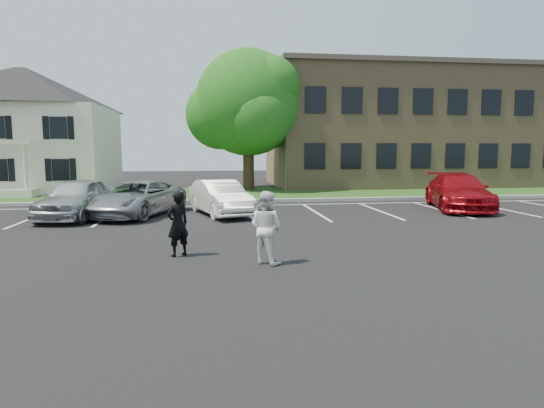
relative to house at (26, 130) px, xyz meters
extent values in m
plane|color=black|center=(13.00, -19.97, -3.83)|extent=(90.00, 90.00, 0.00)
cube|color=gray|center=(13.00, -7.97, -3.75)|extent=(40.00, 0.30, 0.15)
cube|color=#1B4316|center=(13.00, -3.97, -3.79)|extent=(44.00, 8.00, 0.08)
cube|color=silver|center=(4.60, -11.97, -3.82)|extent=(0.12, 5.20, 0.01)
cube|color=silver|center=(7.40, -11.97, -3.82)|extent=(0.12, 5.20, 0.01)
cube|color=silver|center=(10.20, -11.97, -3.82)|extent=(0.12, 5.20, 0.01)
cube|color=silver|center=(13.00, -11.97, -3.82)|extent=(0.12, 5.20, 0.01)
cube|color=silver|center=(15.80, -11.97, -3.82)|extent=(0.12, 5.20, 0.01)
cube|color=silver|center=(18.60, -11.97, -3.82)|extent=(0.12, 5.20, 0.01)
cube|color=silver|center=(21.40, -11.97, -3.82)|extent=(0.12, 5.20, 0.01)
cube|color=silver|center=(24.20, -11.97, -3.82)|extent=(0.12, 5.20, 0.01)
cube|color=silver|center=(14.40, -9.27, -3.82)|extent=(34.00, 0.12, 0.01)
cube|color=beige|center=(0.00, 0.03, -1.23)|extent=(10.00, 8.00, 5.20)
pyramid|color=black|center=(0.00, 0.03, 2.57)|extent=(10.30, 8.24, 2.40)
cylinder|color=beige|center=(1.70, -4.87, -2.48)|extent=(0.18, 0.18, 2.70)
cube|color=black|center=(0.65, -3.99, -2.33)|extent=(0.32, 0.05, 1.25)
cube|color=#947853|center=(27.00, 2.03, 0.17)|extent=(22.00, 10.00, 8.00)
cube|color=#4C4139|center=(27.00, 2.03, 4.32)|extent=(22.40, 10.40, 0.30)
cube|color=black|center=(17.80, -3.00, -1.63)|extent=(1.30, 0.06, 1.60)
cube|color=black|center=(17.80, -3.00, 1.77)|extent=(1.30, 0.06, 1.60)
cube|color=black|center=(20.10, -3.00, -1.63)|extent=(1.30, 0.06, 1.60)
cube|color=black|center=(20.10, -3.00, 1.77)|extent=(1.30, 0.06, 1.60)
cube|color=black|center=(22.40, -3.00, -1.63)|extent=(1.30, 0.06, 1.60)
cube|color=black|center=(22.40, -3.00, 1.77)|extent=(1.30, 0.06, 1.60)
cube|color=black|center=(24.70, -3.00, -1.63)|extent=(1.30, 0.06, 1.60)
cube|color=black|center=(24.70, -3.00, 1.77)|extent=(1.30, 0.06, 1.60)
cube|color=black|center=(27.00, -3.00, -1.63)|extent=(1.30, 0.06, 1.60)
cube|color=black|center=(27.00, -3.00, 1.77)|extent=(1.30, 0.06, 1.60)
cube|color=black|center=(29.30, -3.00, -1.63)|extent=(1.30, 0.06, 1.60)
cube|color=black|center=(29.30, -3.00, 1.77)|extent=(1.30, 0.06, 1.60)
cube|color=black|center=(31.60, -3.00, -1.63)|extent=(1.30, 0.06, 1.60)
cube|color=black|center=(31.60, -3.00, 1.77)|extent=(1.30, 0.06, 1.60)
cylinder|color=black|center=(13.82, -1.61, -2.23)|extent=(0.70, 0.70, 3.20)
sphere|color=#1C5415|center=(13.82, -1.61, 1.67)|extent=(6.60, 6.60, 6.60)
sphere|color=#1C5415|center=(15.42, -0.91, 1.17)|extent=(4.60, 4.60, 4.60)
sphere|color=#1C5415|center=(12.12, -1.21, 0.97)|extent=(4.40, 4.40, 4.40)
sphere|color=#1C5415|center=(14.22, -3.11, 0.77)|extent=(4.00, 4.00, 4.00)
sphere|color=#1C5415|center=(13.22, -0.01, 1.97)|extent=(4.20, 4.20, 4.20)
sphere|color=#1C5415|center=(15.02, -2.51, 2.57)|extent=(3.80, 3.80, 3.80)
imported|color=black|center=(10.62, -19.16, -3.02)|extent=(0.71, 0.66, 1.63)
imported|color=white|center=(12.71, -20.15, -2.98)|extent=(1.04, 1.03, 1.70)
imported|color=#B8B8BD|center=(6.31, -12.28, -3.05)|extent=(2.45, 4.78, 1.56)
imported|color=#94969B|center=(8.51, -11.94, -3.14)|extent=(3.94, 5.46, 1.38)
imported|color=silver|center=(11.81, -12.15, -3.13)|extent=(2.72, 4.50, 1.40)
imported|color=maroon|center=(22.30, -11.73, -3.06)|extent=(3.56, 5.71, 1.54)
camera|label=1|loc=(11.46, -30.47, -1.16)|focal=30.00mm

